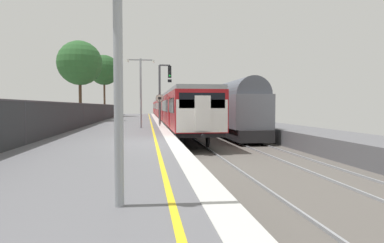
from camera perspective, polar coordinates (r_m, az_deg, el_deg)
ground at (r=14.02m, az=6.10°, el=-6.06°), size 17.40×110.00×1.21m
commuter_train_at_platform at (r=45.96m, az=-4.40°, el=2.34°), size 2.83×59.33×3.81m
freight_train_adjacent_track at (r=33.44m, az=3.86°, el=2.48°), size 2.60×26.69×4.43m
signal_gantry at (r=27.61m, az=-5.14°, el=6.03°), size 1.10×0.24×5.03m
speed_limit_sign at (r=25.01m, az=-5.69°, el=2.76°), size 0.59×0.08×2.44m
platform_lamp_mid at (r=23.39m, az=-8.98°, el=6.11°), size 2.00×0.20×4.89m
platform_back_fence at (r=14.26m, az=-27.26°, el=-0.01°), size 0.07×99.00×1.77m
background_tree_left at (r=51.72m, az=-15.23°, el=8.60°), size 4.54×4.54×9.33m
background_tree_centre at (r=36.02m, az=-18.94°, el=9.50°), size 4.57×4.57×8.31m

